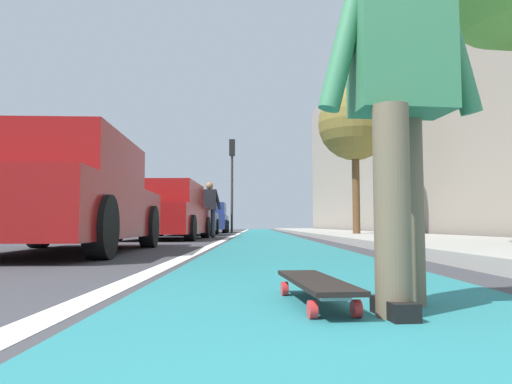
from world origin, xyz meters
name	(u,v)px	position (x,y,z in m)	size (l,w,h in m)	color
ground_plane	(270,241)	(10.00, 0.00, 0.00)	(80.00, 80.00, 0.00)	#38383D
bike_lane_paint	(263,233)	(24.00, 0.00, 0.00)	(56.00, 1.93, 0.00)	#237075
lane_stripe_white	(238,234)	(20.00, 1.12, 0.00)	(52.00, 0.16, 0.01)	silver
sidewalk_curb	(339,233)	(18.00, -2.97, 0.06)	(52.00, 3.20, 0.13)	#9E9B93
building_facade	(373,126)	(22.00, -5.40, 5.23)	(40.00, 1.20, 10.46)	gray
skateboard	(315,284)	(1.16, 0.07, 0.09)	(0.86, 0.29, 0.11)	red
skater_person	(400,86)	(1.01, -0.28, 0.94)	(0.48, 0.72, 1.64)	brown
parked_car_near	(63,197)	(5.27, 2.86, 0.73)	(4.56, 2.12, 1.50)	maroon
parked_car_mid	(166,213)	(11.42, 2.68, 0.70)	(4.60, 1.99, 1.46)	maroon
parked_car_far	(190,216)	(16.93, 2.82, 0.71)	(4.60, 2.02, 1.47)	#4C5156
parked_car_end	(208,219)	(23.05, 2.75, 0.72)	(4.56, 2.07, 1.48)	navy
traffic_light	(232,169)	(22.26, 1.52, 3.16)	(0.33, 0.28, 4.60)	#2D2D2D
street_tree_mid	(355,124)	(12.77, -2.57, 3.31)	(2.15, 2.15, 4.41)	brown
pedestrian_distant	(210,206)	(13.11, 1.71, 0.94)	(0.46, 0.72, 1.65)	#384260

